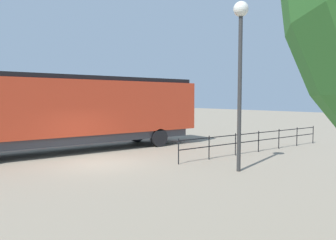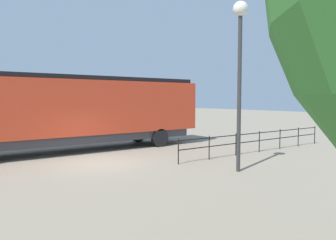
% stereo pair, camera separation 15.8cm
% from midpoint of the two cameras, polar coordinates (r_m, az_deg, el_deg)
% --- Properties ---
extents(ground_plane, '(120.00, 120.00, 0.00)m').
position_cam_midpoint_polar(ground_plane, '(14.98, -12.46, -7.59)').
color(ground_plane, gray).
extents(locomotive, '(2.97, 15.13, 4.18)m').
position_cam_midpoint_polar(locomotive, '(18.65, -15.03, 1.83)').
color(locomotive, red).
rests_on(locomotive, ground_plane).
extents(lamp_post, '(0.60, 0.60, 6.76)m').
position_cam_midpoint_polar(lamp_post, '(13.29, 12.43, 12.82)').
color(lamp_post, '#2D2D2D').
rests_on(lamp_post, ground_plane).
extents(platform_fence, '(0.05, 11.34, 1.16)m').
position_cam_midpoint_polar(platform_fence, '(18.35, 15.61, -3.17)').
color(platform_fence, black).
rests_on(platform_fence, ground_plane).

